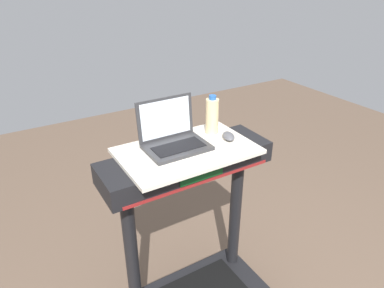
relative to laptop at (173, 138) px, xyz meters
name	(u,v)px	position (x,y,z in m)	size (l,w,h in m)	color
desk_board	(187,151)	(0.04, -0.06, -0.06)	(0.67, 0.43, 0.02)	beige
laptop	(173,138)	(0.00, 0.00, 0.00)	(0.31, 0.24, 0.23)	#2D2D30
computer_mouse	(228,136)	(0.29, -0.08, -0.03)	(0.06, 0.10, 0.03)	#4C4C51
water_bottle	(212,116)	(0.26, 0.03, 0.05)	(0.07, 0.07, 0.21)	beige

